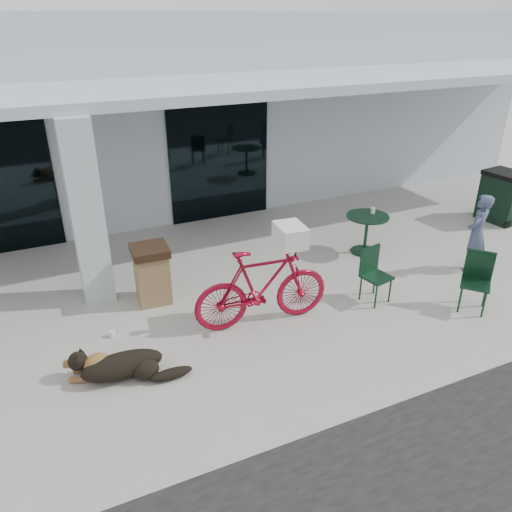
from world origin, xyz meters
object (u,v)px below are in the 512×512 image
dog (122,364)px  person (477,233)px  bicycle (262,287)px  cafe_chair_far_b (476,283)px  trash_receptacle (152,274)px  cafe_table_far (366,234)px  cafe_chair_far_a (377,276)px  wheeled_bin (503,197)px

dog → person: 6.78m
bicycle → person: bearing=-84.6°
dog → cafe_chair_far_b: bearing=14.1°
dog → cafe_chair_far_b: cafe_chair_far_b is taller
cafe_chair_far_b → trash_receptacle: 5.37m
trash_receptacle → cafe_table_far: bearing=1.1°
cafe_table_far → cafe_chair_far_a: size_ratio=0.90×
wheeled_bin → trash_receptacle: bearing=174.4°
bicycle → dog: 2.37m
dog → cafe_chair_far_a: bearing=23.8°
cafe_chair_far_a → trash_receptacle: 3.80m
cafe_table_far → cafe_chair_far_b: (0.31, -2.58, 0.10)m
dog → cafe_table_far: (5.34, 1.90, 0.19)m
cafe_chair_far_b → person: person is taller
cafe_table_far → cafe_chair_far_b: 2.60m
dog → cafe_chair_far_b: 5.70m
cafe_table_far → cafe_chair_far_a: cafe_chair_far_a is taller
dog → wheeled_bin: size_ratio=1.08×
bicycle → dog: size_ratio=1.71×
cafe_table_far → cafe_chair_far_b: bearing=-83.1°
cafe_table_far → cafe_chair_far_a: bearing=-120.7°
cafe_chair_far_a → cafe_chair_far_b: bearing=-45.5°
cafe_chair_far_b → wheeled_bin: (3.65, 2.71, 0.09)m
cafe_chair_far_b → cafe_chair_far_a: bearing=-165.1°
cafe_chair_far_a → person: (2.40, 0.19, 0.28)m
dog → cafe_table_far: 5.67m
dog → cafe_chair_far_b: size_ratio=1.27×
dog → wheeled_bin: 9.52m
bicycle → trash_receptacle: bearing=50.4°
cafe_table_far → person: (1.41, -1.49, 0.36)m
person → dog: bearing=-20.6°
dog → trash_receptacle: 2.04m
bicycle → dog: bearing=105.7°
dog → person: size_ratio=0.84×
dog → bicycle: bearing=31.2°
trash_receptacle → wheeled_bin: wheeled_bin is taller
bicycle → trash_receptacle: size_ratio=2.14×
wheeled_bin → cafe_chair_far_b: bearing=-150.5°
dog → person: person is taller
cafe_chair_far_a → cafe_chair_far_b: size_ratio=0.96×
trash_receptacle → dog: bearing=-116.0°
bicycle → cafe_table_far: 3.40m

